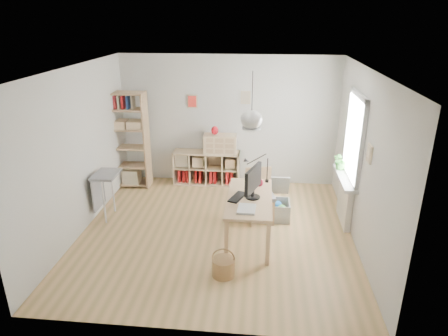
# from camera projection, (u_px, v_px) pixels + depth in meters

# --- Properties ---
(ground) EXTENTS (4.50, 4.50, 0.00)m
(ground) POSITION_uv_depth(u_px,v_px,m) (216.00, 232.00, 6.73)
(ground) COLOR tan
(ground) RESTS_ON ground
(room_shell) EXTENTS (4.50, 4.50, 4.50)m
(room_shell) POSITION_uv_depth(u_px,v_px,m) (252.00, 120.00, 5.82)
(room_shell) COLOR silver
(room_shell) RESTS_ON ground
(window_unit) EXTENTS (0.07, 1.16, 1.46)m
(window_unit) POSITION_uv_depth(u_px,v_px,m) (355.00, 138.00, 6.52)
(window_unit) COLOR white
(window_unit) RESTS_ON ground
(radiator) EXTENTS (0.10, 0.80, 0.80)m
(radiator) POSITION_uv_depth(u_px,v_px,m) (345.00, 201.00, 6.94)
(radiator) COLOR white
(radiator) RESTS_ON ground
(windowsill) EXTENTS (0.22, 1.20, 0.06)m
(windowsill) POSITION_uv_depth(u_px,v_px,m) (345.00, 178.00, 6.79)
(windowsill) COLOR silver
(windowsill) RESTS_ON radiator
(desk) EXTENTS (0.70, 1.50, 0.75)m
(desk) POSITION_uv_depth(u_px,v_px,m) (249.00, 202.00, 6.30)
(desk) COLOR tan
(desk) RESTS_ON ground
(cube_shelf) EXTENTS (1.40, 0.38, 0.72)m
(cube_shelf) POSITION_uv_depth(u_px,v_px,m) (206.00, 170.00, 8.60)
(cube_shelf) COLOR #D2B78A
(cube_shelf) RESTS_ON ground
(tall_bookshelf) EXTENTS (0.80, 0.38, 2.00)m
(tall_bookshelf) POSITION_uv_depth(u_px,v_px,m) (128.00, 136.00, 8.20)
(tall_bookshelf) COLOR tan
(tall_bookshelf) RESTS_ON ground
(side_table) EXTENTS (0.40, 0.55, 0.85)m
(side_table) POSITION_uv_depth(u_px,v_px,m) (103.00, 183.00, 7.00)
(side_table) COLOR gray
(side_table) RESTS_ON ground
(chair) EXTENTS (0.55, 0.55, 0.94)m
(chair) POSITION_uv_depth(u_px,v_px,m) (259.00, 192.00, 6.97)
(chair) COLOR gray
(chair) RESTS_ON ground
(wicker_basket) EXTENTS (0.32, 0.32, 0.44)m
(wicker_basket) POSITION_uv_depth(u_px,v_px,m) (223.00, 267.00, 5.57)
(wicker_basket) COLOR olive
(wicker_basket) RESTS_ON ground
(storage_chest) EXTENTS (0.64, 0.73, 0.68)m
(storage_chest) POSITION_uv_depth(u_px,v_px,m) (272.00, 205.00, 7.18)
(storage_chest) COLOR silver
(storage_chest) RESTS_ON ground
(monitor) EXTENTS (0.24, 0.57, 0.51)m
(monitor) POSITION_uv_depth(u_px,v_px,m) (253.00, 181.00, 6.15)
(monitor) COLOR black
(monitor) RESTS_ON desk
(keyboard) EXTENTS (0.29, 0.45, 0.02)m
(keyboard) POSITION_uv_depth(u_px,v_px,m) (237.00, 197.00, 6.25)
(keyboard) COLOR black
(keyboard) RESTS_ON desk
(task_lamp) EXTENTS (0.43, 0.16, 0.46)m
(task_lamp) POSITION_uv_depth(u_px,v_px,m) (255.00, 166.00, 6.68)
(task_lamp) COLOR black
(task_lamp) RESTS_ON desk
(yarn_ball) EXTENTS (0.13, 0.13, 0.13)m
(yarn_ball) POSITION_uv_depth(u_px,v_px,m) (259.00, 183.00, 6.64)
(yarn_ball) COLOR #460912
(yarn_ball) RESTS_ON desk
(paper_tray) EXTENTS (0.28, 0.34, 0.03)m
(paper_tray) POSITION_uv_depth(u_px,v_px,m) (247.00, 209.00, 5.85)
(paper_tray) COLOR silver
(paper_tray) RESTS_ON desk
(drawer_chest) EXTENTS (0.68, 0.33, 0.39)m
(drawer_chest) POSITION_uv_depth(u_px,v_px,m) (220.00, 144.00, 8.31)
(drawer_chest) COLOR #D2B78A
(drawer_chest) RESTS_ON cube_shelf
(red_vase) EXTENTS (0.15, 0.15, 0.18)m
(red_vase) POSITION_uv_depth(u_px,v_px,m) (215.00, 130.00, 8.21)
(red_vase) COLOR maroon
(red_vase) RESTS_ON drawer_chest
(potted_plant) EXTENTS (0.36, 0.34, 0.33)m
(potted_plant) POSITION_uv_depth(u_px,v_px,m) (341.00, 160.00, 7.05)
(potted_plant) COLOR #30722A
(potted_plant) RESTS_ON windowsill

